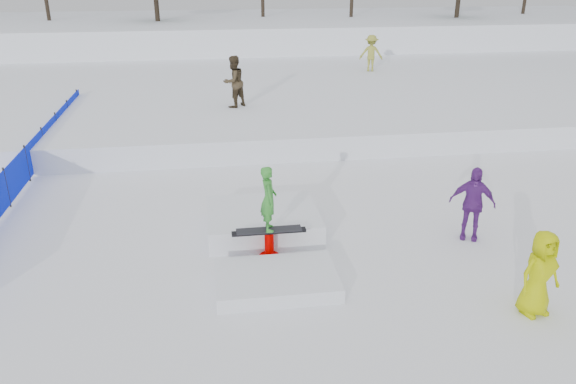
{
  "coord_description": "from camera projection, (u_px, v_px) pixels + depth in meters",
  "views": [
    {
      "loc": [
        -1.25,
        -9.75,
        6.02
      ],
      "look_at": [
        0.5,
        2.0,
        1.1
      ],
      "focal_mm": 35.0,
      "sensor_mm": 36.0,
      "label": 1
    }
  ],
  "objects": [
    {
      "name": "spectator_yellow",
      "position": [
        540.0,
        273.0,
        10.05
      ],
      "size": [
        0.9,
        0.68,
        1.65
      ],
      "primitive_type": "imported",
      "rotation": [
        0.0,
        0.0,
        0.21
      ],
      "color": "#B6C301",
      "rests_on": "ground"
    },
    {
      "name": "walker_olive",
      "position": [
        234.0,
        82.0,
        21.2
      ],
      "size": [
        1.19,
        1.16,
        1.94
      ],
      "primitive_type": "imported",
      "rotation": [
        0.0,
        0.0,
        3.83
      ],
      "color": "#392D1C",
      "rests_on": "snow_midrise"
    },
    {
      "name": "walker_ygreen",
      "position": [
        371.0,
        53.0,
        28.18
      ],
      "size": [
        1.29,
        0.96,
        1.79
      ],
      "primitive_type": "imported",
      "rotation": [
        0.0,
        0.0,
        2.85
      ],
      "color": "olive",
      "rests_on": "snow_midrise"
    },
    {
      "name": "snow_berm",
      "position": [
        220.0,
        36.0,
        38.34
      ],
      "size": [
        60.0,
        14.0,
        2.4
      ],
      "primitive_type": "cube",
      "color": "white",
      "rests_on": "ground"
    },
    {
      "name": "snow_midrise",
      "position": [
        233.0,
        92.0,
        25.85
      ],
      "size": [
        50.0,
        18.0,
        0.8
      ],
      "primitive_type": "cube",
      "color": "white",
      "rests_on": "ground"
    },
    {
      "name": "ground",
      "position": [
        278.0,
        281.0,
        11.38
      ],
      "size": [
        120.0,
        120.0,
        0.0
      ],
      "primitive_type": "plane",
      "color": "white"
    },
    {
      "name": "safety_fence",
      "position": [
        27.0,
        163.0,
        16.32
      ],
      "size": [
        0.05,
        16.0,
        1.1
      ],
      "color": "#061BDC",
      "rests_on": "ground"
    },
    {
      "name": "spectator_purple",
      "position": [
        472.0,
        203.0,
        12.82
      ],
      "size": [
        1.11,
        0.84,
        1.75
      ],
      "primitive_type": "imported",
      "rotation": [
        0.0,
        0.0,
        -0.46
      ],
      "color": "#612483",
      "rests_on": "ground"
    },
    {
      "name": "jib_rail_feature",
      "position": [
        266.0,
        233.0,
        12.68
      ],
      "size": [
        2.6,
        4.4,
        2.11
      ],
      "color": "white",
      "rests_on": "ground"
    }
  ]
}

